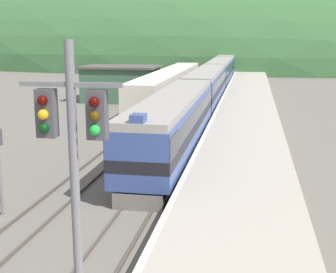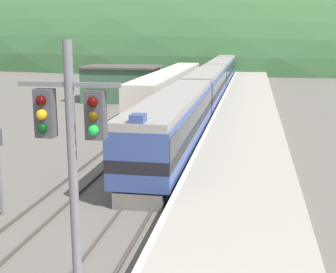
% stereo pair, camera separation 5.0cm
% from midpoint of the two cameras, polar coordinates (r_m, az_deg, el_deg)
% --- Properties ---
extents(track_main, '(1.52, 180.00, 0.16)m').
position_cam_midpoint_polar(track_main, '(76.98, 6.64, 6.54)').
color(track_main, '#4C443D').
rests_on(track_main, ground).
extents(track_siding, '(1.52, 180.00, 0.16)m').
position_cam_midpoint_polar(track_siding, '(77.35, 3.60, 6.63)').
color(track_siding, '#4C443D').
rests_on(track_siding, ground).
extents(platform, '(5.60, 140.00, 0.99)m').
position_cam_midpoint_polar(platform, '(56.91, 9.78, 4.82)').
color(platform, '#9E9689').
rests_on(platform, ground).
extents(distant_hills, '(227.11, 102.20, 54.02)m').
position_cam_midpoint_polar(distant_hills, '(139.16, 8.37, 9.03)').
color(distant_hills, '#335B33').
rests_on(distant_hills, ground).
extents(station_shed, '(8.79, 6.04, 4.16)m').
position_cam_midpoint_polar(station_shed, '(55.79, -5.67, 6.46)').
color(station_shed, '#385B42').
rests_on(station_shed, ground).
extents(express_train_lead_car, '(3.02, 20.49, 4.35)m').
position_cam_midpoint_polar(express_train_lead_car, '(30.17, 0.78, 1.67)').
color(express_train_lead_car, black).
rests_on(express_train_lead_car, ground).
extents(carriage_second, '(3.01, 20.49, 3.99)m').
position_cam_midpoint_polar(carriage_second, '(51.39, 4.79, 6.06)').
color(carriage_second, black).
rests_on(carriage_second, ground).
extents(carriage_third, '(3.01, 20.49, 3.99)m').
position_cam_midpoint_polar(carriage_third, '(72.60, 6.46, 7.86)').
color(carriage_third, black).
rests_on(carriage_third, ground).
extents(carriage_fourth, '(3.01, 20.49, 3.99)m').
position_cam_midpoint_polar(carriage_fourth, '(93.88, 7.38, 8.84)').
color(carriage_fourth, black).
rests_on(carriage_fourth, ground).
extents(carriage_fifth, '(3.01, 20.49, 3.99)m').
position_cam_midpoint_polar(carriage_fifth, '(115.19, 7.96, 9.46)').
color(carriage_fifth, black).
rests_on(carriage_fifth, ground).
extents(siding_train, '(2.90, 30.26, 3.84)m').
position_cam_midpoint_polar(siding_train, '(51.98, 0.28, 5.96)').
color(siding_train, black).
rests_on(siding_train, ground).
extents(signal_mast_main, '(2.20, 0.42, 7.68)m').
position_cam_midpoint_polar(signal_mast_main, '(10.09, -11.45, -3.66)').
color(signal_mast_main, slate).
rests_on(signal_mast_main, ground).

